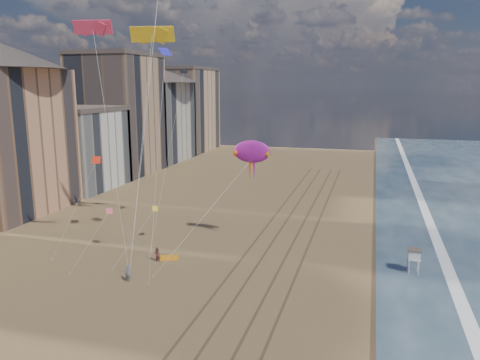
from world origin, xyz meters
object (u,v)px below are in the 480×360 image
Objects in this scene: show_kite at (252,152)px; grounded_kite at (169,258)px; kite_flyer_b at (157,255)px; kite_flyer_a at (128,274)px; lifeguard_stand at (414,255)px.

grounded_kite is at bearing -137.57° from show_kite.
grounded_kite is 0.11× the size of show_kite.
kite_flyer_a is at bearing -73.00° from kite_flyer_b.
kite_flyer_a is 6.26m from kite_flyer_b.
show_kite is at bearing 18.03° from grounded_kite.
kite_flyer_a reaches higher than kite_flyer_b.
lifeguard_stand reaches higher than kite_flyer_b.
grounded_kite is 1.18× the size of kite_flyer_a.
grounded_kite is 7.86m from kite_flyer_a.
show_kite is (8.60, 7.86, 12.64)m from grounded_kite.
kite_flyer_a is at bearing -124.95° from grounded_kite.
lifeguard_stand is 30.47m from kite_flyer_b.
show_kite reaches higher than kite_flyer_a.
kite_flyer_b is at bearing -170.34° from lifeguard_stand.
show_kite is 17.83m from kite_flyer_b.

